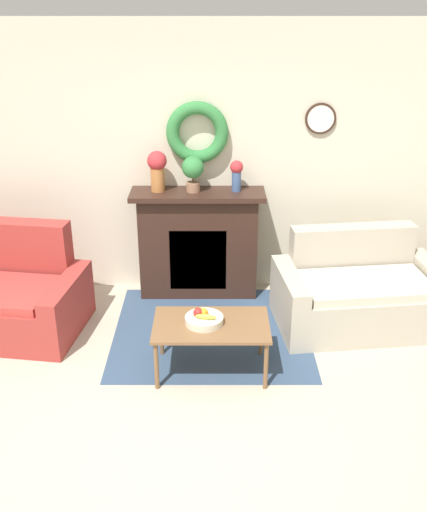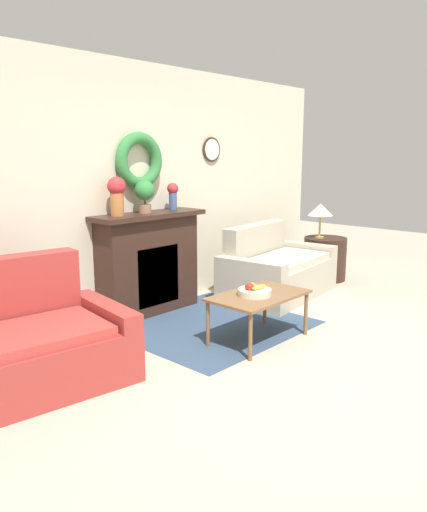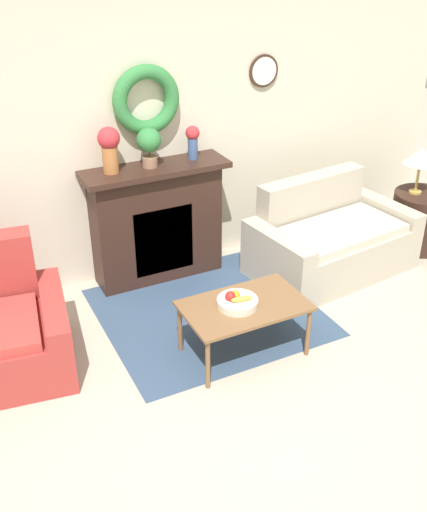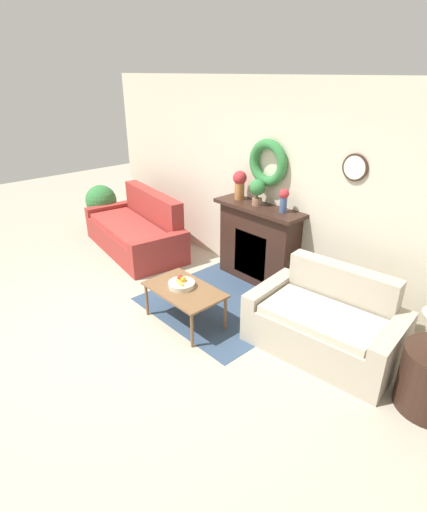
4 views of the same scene
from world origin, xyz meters
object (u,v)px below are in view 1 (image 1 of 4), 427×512
(fireplace, at_px, (199,243))
(potted_plant_on_mantel, at_px, (194,170))
(coffee_table, at_px, (212,328))
(loveseat_right, at_px, (360,294))
(fruit_bowl, at_px, (204,319))
(vase_on_mantel_left, at_px, (158,168))
(vase_on_mantel_right, at_px, (237,173))

(fireplace, relative_size, potted_plant_on_mantel, 3.78)
(fireplace, distance_m, coffee_table, 1.43)
(loveseat_right, height_order, fruit_bowl, loveseat_right)
(loveseat_right, distance_m, fruit_bowl, 1.66)
(potted_plant_on_mantel, bearing_deg, coffee_table, -82.69)
(vase_on_mantel_left, distance_m, potted_plant_on_mantel, 0.35)
(loveseat_right, relative_size, potted_plant_on_mantel, 4.67)
(vase_on_mantel_right, xyz_separation_m, potted_plant_on_mantel, (-0.42, -0.02, 0.04))
(fireplace, xyz_separation_m, vase_on_mantel_right, (0.38, 0.01, 0.73))
(fruit_bowl, distance_m, vase_on_mantel_right, 1.65)
(coffee_table, relative_size, potted_plant_on_mantel, 2.70)
(loveseat_right, relative_size, fruit_bowl, 5.22)
(vase_on_mantel_left, relative_size, vase_on_mantel_right, 1.31)
(potted_plant_on_mantel, bearing_deg, fireplace, 18.73)
(coffee_table, height_order, potted_plant_on_mantel, potted_plant_on_mantel)
(coffee_table, height_order, fruit_bowl, fruit_bowl)
(loveseat_right, xyz_separation_m, fruit_bowl, (-1.45, -0.79, 0.19))
(vase_on_mantel_left, xyz_separation_m, potted_plant_on_mantel, (0.35, -0.02, -0.02))
(fireplace, height_order, loveseat_right, fireplace)
(fruit_bowl, bearing_deg, vase_on_mantel_right, 77.92)
(loveseat_right, height_order, potted_plant_on_mantel, potted_plant_on_mantel)
(vase_on_mantel_left, height_order, potted_plant_on_mantel, vase_on_mantel_left)
(fruit_bowl, height_order, vase_on_mantel_right, vase_on_mantel_right)
(coffee_table, bearing_deg, potted_plant_on_mantel, 97.31)
(coffee_table, xyz_separation_m, vase_on_mantel_left, (-0.53, 1.42, 0.94))
(fruit_bowl, relative_size, vase_on_mantel_right, 1.03)
(fireplace, distance_m, fruit_bowl, 1.41)
(loveseat_right, distance_m, vase_on_mantel_right, 1.64)
(potted_plant_on_mantel, bearing_deg, vase_on_mantel_left, 176.68)
(fruit_bowl, height_order, vase_on_mantel_left, vase_on_mantel_left)
(fruit_bowl, bearing_deg, fireplace, 93.09)
(coffee_table, xyz_separation_m, vase_on_mantel_right, (0.24, 1.42, 0.89))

